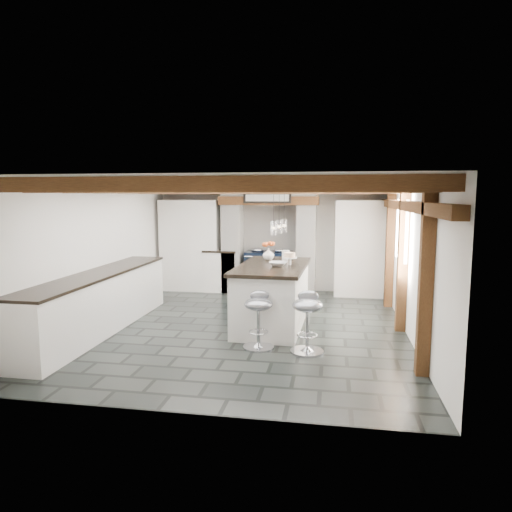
% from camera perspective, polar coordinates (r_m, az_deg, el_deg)
% --- Properties ---
extents(ground, '(6.00, 6.00, 0.00)m').
position_cam_1_polar(ground, '(7.44, -1.29, -8.82)').
color(ground, black).
rests_on(ground, ground).
extents(room_shell, '(6.00, 6.03, 6.00)m').
position_cam_1_polar(room_shell, '(8.71, -3.49, 0.75)').
color(room_shell, white).
rests_on(room_shell, ground).
extents(range_cooker, '(1.00, 0.63, 0.99)m').
position_cam_1_polar(range_cooker, '(9.91, 1.62, -1.91)').
color(range_cooker, black).
rests_on(range_cooker, ground).
extents(kitchen_island, '(1.13, 2.06, 1.33)m').
position_cam_1_polar(kitchen_island, '(7.38, 2.05, -4.85)').
color(kitchen_island, white).
rests_on(kitchen_island, ground).
extents(bar_stool_near, '(0.45, 0.45, 0.83)m').
position_cam_1_polar(bar_stool_near, '(6.17, 6.44, -7.34)').
color(bar_stool_near, silver).
rests_on(bar_stool_near, ground).
extents(bar_stool_far, '(0.49, 0.49, 0.80)m').
position_cam_1_polar(bar_stool_far, '(6.31, 0.31, -7.16)').
color(bar_stool_far, silver).
rests_on(bar_stool_far, ground).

